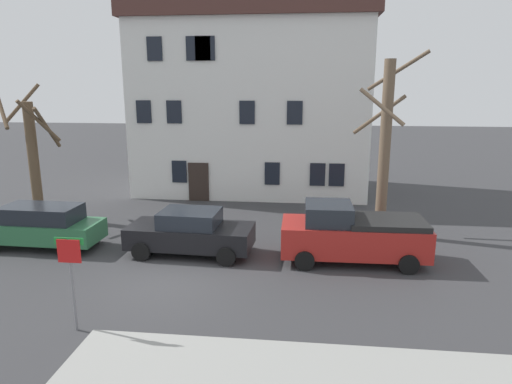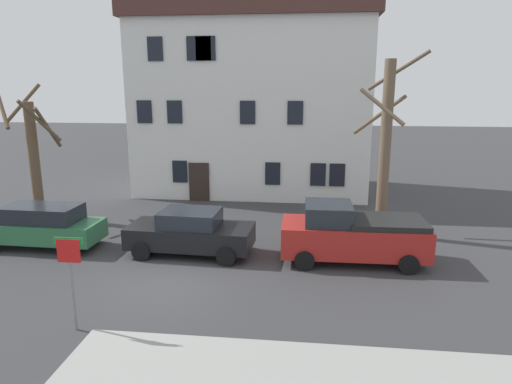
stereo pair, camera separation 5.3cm
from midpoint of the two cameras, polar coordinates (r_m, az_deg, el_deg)
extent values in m
plane|color=#38383A|center=(15.14, -11.16, -11.10)|extent=(120.00, 120.00, 0.00)
cube|color=white|center=(27.23, -0.50, 10.35)|extent=(12.98, 6.58, 9.60)
cube|color=#4C2D28|center=(27.51, -0.52, 21.94)|extent=(13.48, 7.08, 1.46)
cube|color=#2D231E|center=(24.89, -7.26, 1.26)|extent=(1.10, 0.12, 2.10)
cube|color=black|center=(25.06, -9.65, 2.54)|extent=(0.80, 0.08, 1.20)
cube|color=black|center=(24.18, 1.98, 2.33)|extent=(0.80, 0.08, 1.20)
cube|color=black|center=(24.12, 7.66, 2.19)|extent=(0.80, 0.08, 1.20)
cube|color=black|center=(24.16, 10.01, 2.13)|extent=(0.80, 0.08, 1.20)
cube|color=black|center=(25.25, -13.95, 9.74)|extent=(0.80, 0.08, 1.20)
cube|color=black|center=(24.73, -10.30, 9.85)|extent=(0.80, 0.08, 1.20)
cube|color=black|center=(23.92, -1.19, 9.95)|extent=(0.80, 0.08, 1.20)
cube|color=black|center=(23.72, 4.82, 9.88)|extent=(0.80, 0.08, 1.20)
cube|color=black|center=(25.02, -12.67, 17.12)|extent=(0.80, 0.08, 1.20)
cube|color=black|center=(24.45, -7.88, 17.41)|extent=(0.80, 0.08, 1.20)
cube|color=black|center=(24.34, -6.75, 17.46)|extent=(0.80, 0.08, 1.20)
cube|color=black|center=(24.29, -6.22, 17.48)|extent=(0.80, 0.08, 1.20)
cylinder|color=brown|center=(23.78, -26.17, 3.54)|extent=(0.47, 0.47, 5.45)
cylinder|color=brown|center=(23.36, -29.47, 9.44)|extent=(1.69, 1.78, 2.00)
cylinder|color=brown|center=(23.14, -24.76, 7.32)|extent=(0.19, 1.85, 1.99)
cylinder|color=brown|center=(22.80, -25.61, 7.99)|extent=(1.10, 1.71, 1.99)
cylinder|color=brown|center=(24.34, -27.36, 9.81)|extent=(1.30, 1.44, 1.86)
cylinder|color=brown|center=(19.33, 15.75, 5.07)|extent=(0.45, 0.45, 7.19)
cylinder|color=brown|center=(20.21, 15.14, 9.35)|extent=(2.21, 0.44, 1.68)
cylinder|color=brown|center=(18.34, 15.44, 10.25)|extent=(1.74, 0.85, 1.44)
cylinder|color=brown|center=(20.34, 17.27, 14.31)|extent=(2.34, 1.19, 1.64)
cube|color=#2D6B42|center=(19.58, -25.45, -4.35)|extent=(4.71, 1.85, 0.74)
cube|color=#1E232B|center=(19.35, -25.42, -2.45)|extent=(2.93, 1.60, 0.62)
cylinder|color=black|center=(21.24, -27.69, -4.27)|extent=(0.69, 0.24, 0.68)
cylinder|color=black|center=(18.17, -22.59, -6.55)|extent=(0.69, 0.24, 0.68)
cylinder|color=black|center=(19.59, -20.07, -4.92)|extent=(0.69, 0.24, 0.68)
cube|color=black|center=(17.19, -8.28, -5.43)|extent=(4.70, 2.11, 0.78)
cube|color=#1E232B|center=(16.99, -8.36, -3.25)|extent=(2.20, 1.77, 0.58)
cylinder|color=black|center=(17.01, -14.28, -7.25)|extent=(0.69, 0.25, 0.68)
cylinder|color=black|center=(18.66, -12.00, -5.28)|extent=(0.69, 0.25, 0.68)
cylinder|color=black|center=(16.07, -3.84, -8.08)|extent=(0.69, 0.25, 0.68)
cylinder|color=black|center=(17.81, -2.48, -5.90)|extent=(0.69, 0.25, 0.68)
cube|color=#AD231E|center=(16.66, 12.03, -5.65)|extent=(5.13, 2.13, 1.09)
cube|color=#1E232B|center=(16.32, 8.98, -2.63)|extent=(1.66, 1.83, 0.70)
cube|color=black|center=(16.64, 15.99, -3.58)|extent=(2.68, 2.01, 0.20)
cylinder|color=black|center=(15.77, 6.01, -8.55)|extent=(0.68, 0.23, 0.68)
cylinder|color=black|center=(17.70, 5.98, -6.08)|extent=(0.68, 0.23, 0.68)
cylinder|color=black|center=(16.19, 18.52, -8.61)|extent=(0.68, 0.23, 0.68)
cylinder|color=black|center=(18.07, 17.10, -6.20)|extent=(0.68, 0.23, 0.68)
cylinder|color=slate|center=(12.62, -22.11, -10.84)|extent=(0.07, 0.07, 2.47)
cube|color=red|center=(12.26, -22.53, -6.87)|extent=(0.60, 0.03, 0.60)
cube|color=#1E8C38|center=(12.22, -22.55, -5.71)|extent=(0.76, 0.02, 0.18)
camera|label=1|loc=(0.03, -90.09, -0.02)|focal=31.90mm
camera|label=2|loc=(0.03, 89.91, 0.02)|focal=31.90mm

